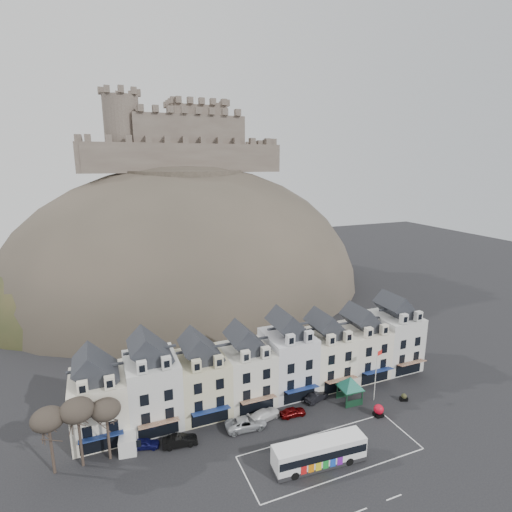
{
  "coord_description": "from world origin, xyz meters",
  "views": [
    {
      "loc": [
        -22.39,
        -33.98,
        34.65
      ],
      "look_at": [
        1.42,
        24.0,
        19.79
      ],
      "focal_mm": 28.0,
      "sensor_mm": 36.0,
      "label": 1
    }
  ],
  "objects_px": {
    "car_white": "(264,415)",
    "flagpole": "(376,372)",
    "bus_shelter": "(350,382)",
    "car_maroon": "(293,412)",
    "car_navy": "(145,444)",
    "bus": "(319,452)",
    "red_buoy": "(379,410)",
    "white_van": "(129,438)",
    "car_silver": "(246,423)",
    "car_charcoal": "(317,397)",
    "car_black": "(180,441)"
  },
  "relations": [
    {
      "from": "bus_shelter",
      "to": "car_silver",
      "type": "distance_m",
      "value": 16.49
    },
    {
      "from": "car_white",
      "to": "car_charcoal",
      "type": "distance_m",
      "value": 9.0
    },
    {
      "from": "red_buoy",
      "to": "flagpole",
      "type": "xyz_separation_m",
      "value": [
        1.98,
        3.37,
        3.73
      ]
    },
    {
      "from": "car_white",
      "to": "car_maroon",
      "type": "xyz_separation_m",
      "value": [
        3.94,
        -0.83,
        -0.07
      ]
    },
    {
      "from": "bus",
      "to": "car_maroon",
      "type": "relative_size",
      "value": 3.06
    },
    {
      "from": "white_van",
      "to": "car_navy",
      "type": "distance_m",
      "value": 2.19
    },
    {
      "from": "red_buoy",
      "to": "white_van",
      "type": "height_order",
      "value": "white_van"
    },
    {
      "from": "bus_shelter",
      "to": "red_buoy",
      "type": "xyz_separation_m",
      "value": [
        1.77,
        -4.4,
        -2.26
      ]
    },
    {
      "from": "car_white",
      "to": "flagpole",
      "type": "bearing_deg",
      "value": -110.83
    },
    {
      "from": "car_navy",
      "to": "car_maroon",
      "type": "bearing_deg",
      "value": -76.77
    },
    {
      "from": "red_buoy",
      "to": "car_white",
      "type": "height_order",
      "value": "red_buoy"
    },
    {
      "from": "car_maroon",
      "to": "car_white",
      "type": "bearing_deg",
      "value": 80.63
    },
    {
      "from": "car_navy",
      "to": "car_black",
      "type": "height_order",
      "value": "car_black"
    },
    {
      "from": "red_buoy",
      "to": "white_van",
      "type": "distance_m",
      "value": 33.55
    },
    {
      "from": "red_buoy",
      "to": "car_maroon",
      "type": "height_order",
      "value": "red_buoy"
    },
    {
      "from": "red_buoy",
      "to": "car_charcoal",
      "type": "height_order",
      "value": "red_buoy"
    },
    {
      "from": "bus",
      "to": "car_silver",
      "type": "relative_size",
      "value": 2.08
    },
    {
      "from": "bus_shelter",
      "to": "car_silver",
      "type": "relative_size",
      "value": 1.17
    },
    {
      "from": "car_black",
      "to": "car_charcoal",
      "type": "relative_size",
      "value": 1.1
    },
    {
      "from": "bus_shelter",
      "to": "car_maroon",
      "type": "height_order",
      "value": "bus_shelter"
    },
    {
      "from": "car_black",
      "to": "car_navy",
      "type": "bearing_deg",
      "value": 79.8
    },
    {
      "from": "car_silver",
      "to": "car_white",
      "type": "height_order",
      "value": "car_silver"
    },
    {
      "from": "flagpole",
      "to": "white_van",
      "type": "xyz_separation_m",
      "value": [
        -34.78,
        3.66,
        -3.53
      ]
    },
    {
      "from": "flagpole",
      "to": "car_charcoal",
      "type": "height_order",
      "value": "flagpole"
    },
    {
      "from": "bus",
      "to": "bus_shelter",
      "type": "xyz_separation_m",
      "value": [
        10.75,
        9.24,
        1.39
      ]
    },
    {
      "from": "car_silver",
      "to": "car_charcoal",
      "type": "distance_m",
      "value": 12.13
    },
    {
      "from": "red_buoy",
      "to": "car_black",
      "type": "xyz_separation_m",
      "value": [
        -26.91,
        4.53,
        -0.16
      ]
    },
    {
      "from": "flagpole",
      "to": "white_van",
      "type": "bearing_deg",
      "value": 174.0
    },
    {
      "from": "bus",
      "to": "bus_shelter",
      "type": "bearing_deg",
      "value": 44.78
    },
    {
      "from": "red_buoy",
      "to": "car_silver",
      "type": "relative_size",
      "value": 0.31
    },
    {
      "from": "bus_shelter",
      "to": "white_van",
      "type": "bearing_deg",
      "value": 178.16
    },
    {
      "from": "car_navy",
      "to": "white_van",
      "type": "bearing_deg",
      "value": 72.14
    },
    {
      "from": "flagpole",
      "to": "car_charcoal",
      "type": "bearing_deg",
      "value": 159.09
    },
    {
      "from": "bus_shelter",
      "to": "flagpole",
      "type": "xyz_separation_m",
      "value": [
        3.74,
        -1.03,
        1.47
      ]
    },
    {
      "from": "red_buoy",
      "to": "car_black",
      "type": "bearing_deg",
      "value": 170.45
    },
    {
      "from": "car_maroon",
      "to": "red_buoy",
      "type": "bearing_deg",
      "value": -109.6
    },
    {
      "from": "white_van",
      "to": "bus",
      "type": "bearing_deg",
      "value": -21.43
    },
    {
      "from": "flagpole",
      "to": "car_navy",
      "type": "bearing_deg",
      "value": 175.79
    },
    {
      "from": "car_white",
      "to": "bus_shelter",
      "type": "bearing_deg",
      "value": -108.31
    },
    {
      "from": "flagpole",
      "to": "car_black",
      "type": "bearing_deg",
      "value": 177.71
    },
    {
      "from": "white_van",
      "to": "car_charcoal",
      "type": "distance_m",
      "value": 26.7
    },
    {
      "from": "car_navy",
      "to": "bus",
      "type": "bearing_deg",
      "value": -102.98
    },
    {
      "from": "red_buoy",
      "to": "car_navy",
      "type": "relative_size",
      "value": 0.48
    },
    {
      "from": "car_navy",
      "to": "car_white",
      "type": "height_order",
      "value": "car_white"
    },
    {
      "from": "red_buoy",
      "to": "car_navy",
      "type": "bearing_deg",
      "value": 169.41
    },
    {
      "from": "bus",
      "to": "car_white",
      "type": "height_order",
      "value": "bus"
    },
    {
      "from": "car_white",
      "to": "car_maroon",
      "type": "bearing_deg",
      "value": -116.11
    },
    {
      "from": "flagpole",
      "to": "car_silver",
      "type": "height_order",
      "value": "flagpole"
    },
    {
      "from": "flagpole",
      "to": "car_silver",
      "type": "relative_size",
      "value": 1.48
    },
    {
      "from": "car_silver",
      "to": "car_maroon",
      "type": "xyz_separation_m",
      "value": [
        6.98,
        0.0,
        -0.14
      ]
    }
  ]
}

